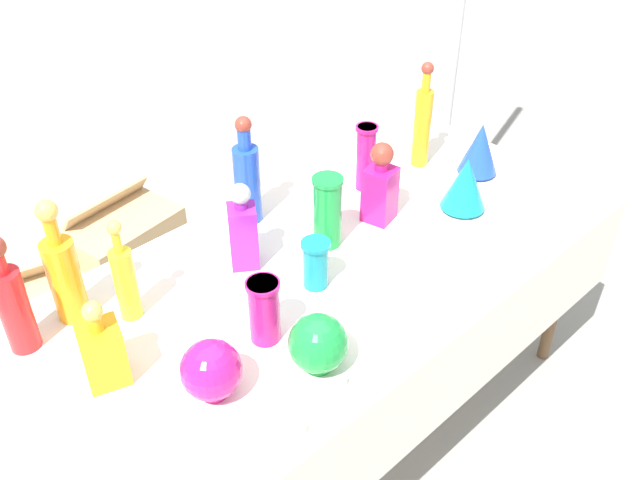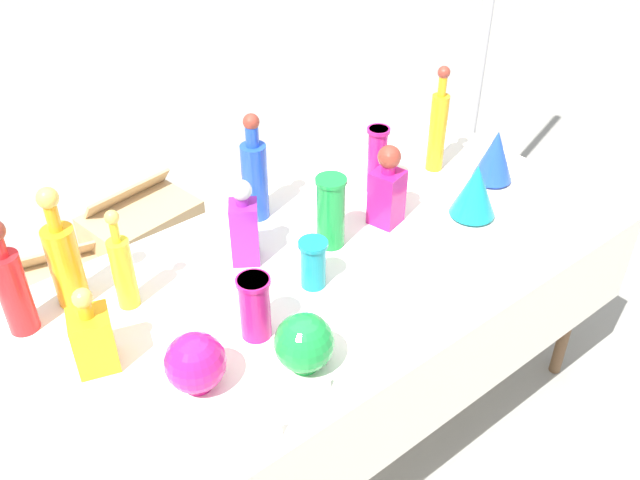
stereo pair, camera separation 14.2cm
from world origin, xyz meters
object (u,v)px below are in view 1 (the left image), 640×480
Objects in this scene: slender_vase_1 at (264,309)px; cardboard_box_behind_left at (127,256)px; slender_vase_2 at (327,210)px; tall_bottle_2 at (247,179)px; canopy_pole at (453,66)px; tall_bottle_3 at (12,302)px; tall_bottle_0 at (422,123)px; square_decanter_1 at (243,230)px; slender_vase_3 at (366,156)px; tall_bottle_4 at (63,272)px; cardboard_box_behind_right at (51,316)px; fluted_vase_0 at (465,184)px; round_bowl_1 at (318,343)px; tall_bottle_1 at (125,279)px; round_bowl_0 at (211,370)px; slender_vase_0 at (316,262)px; square_decanter_0 at (380,186)px; fluted_vase_1 at (480,148)px; square_decanter_2 at (102,350)px.

cardboard_box_behind_left is (0.25, 1.26, -0.66)m from slender_vase_1.
tall_bottle_2 is at bearing 108.19° from slender_vase_2.
tall_bottle_3 is at bearing -174.15° from canopy_pole.
tall_bottle_0 is at bearing -13.26° from tall_bottle_2.
square_decanter_1 is 1.18× the size of slender_vase_2.
tall_bottle_2 reaches higher than slender_vase_3.
cardboard_box_behind_right is (0.17, 0.76, -0.77)m from tall_bottle_4.
slender_vase_2 is (0.25, -0.10, 0.00)m from square_decanter_1.
fluted_vase_0 is 1.19× the size of round_bowl_1.
tall_bottle_1 is 1.32× the size of slender_vase_3.
tall_bottle_2 is at bearing 1.83° from tall_bottle_4.
slender_vase_3 is at bearing -6.05° from tall_bottle_4.
round_bowl_1 is at bearing -106.55° from square_decanter_1.
slender_vase_2 is 0.39× the size of cardboard_box_behind_right.
round_bowl_0 reaches higher than cardboard_box_behind_left.
slender_vase_2 reaches higher than cardboard_box_behind_right.
tall_bottle_2 is 0.43m from slender_vase_3.
tall_bottle_3 is at bearing 175.68° from slender_vase_3.
slender_vase_0 is 0.21m from slender_vase_2.
slender_vase_3 is at bearing 28.16° from slender_vase_0.
tall_bottle_4 is 0.75× the size of cardboard_box_behind_left.
slender_vase_2 is 0.11× the size of canopy_pole.
canopy_pole reaches higher than square_decanter_0.
slender_vase_3 reaches higher than fluted_vase_0.
tall_bottle_4 is 0.51m from square_decanter_1.
tall_bottle_2 is 0.65m from tall_bottle_4.
slender_vase_3 is 0.94m from canopy_pole.
slender_vase_3 is 1.45m from cardboard_box_behind_right.
square_decanter_0 is 1.18× the size of slender_vase_2.
slender_vase_3 is 1.22× the size of fluted_vase_1.
slender_vase_0 is at bearing -143.86° from slender_vase_2.
slender_vase_1 is 1.10m from fluted_vase_1.
slender_vase_3 is (0.41, -0.13, -0.03)m from tall_bottle_2.
tall_bottle_4 reaches higher than round_bowl_0.
fluted_vase_1 is at bearing -6.35° from slender_vase_2.
tall_bottle_0 reaches higher than cardboard_box_behind_right.
square_decanter_2 is at bearing -157.28° from tall_bottle_2.
tall_bottle_1 reaches higher than round_bowl_0.
cardboard_box_behind_left is at bearing 126.49° from fluted_vase_1.
round_bowl_1 is at bearing -144.80° from slender_vase_3.
square_decanter_1 is 0.27m from slender_vase_2.
slender_vase_3 is (1.11, 0.16, 0.03)m from square_decanter_2.
square_decanter_2 is 1.27× the size of fluted_vase_1.
tall_bottle_4 is (-1.32, 0.14, -0.02)m from tall_bottle_0.
round_bowl_1 is at bearing -64.93° from tall_bottle_1.
canopy_pole reaches higher than slender_vase_3.
canopy_pole reaches higher than round_bowl_1.
slender_vase_0 is at bearing -165.35° from square_decanter_0.
tall_bottle_2 is 0.29m from slender_vase_2.
slender_vase_1 is at bearing -165.39° from square_decanter_0.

